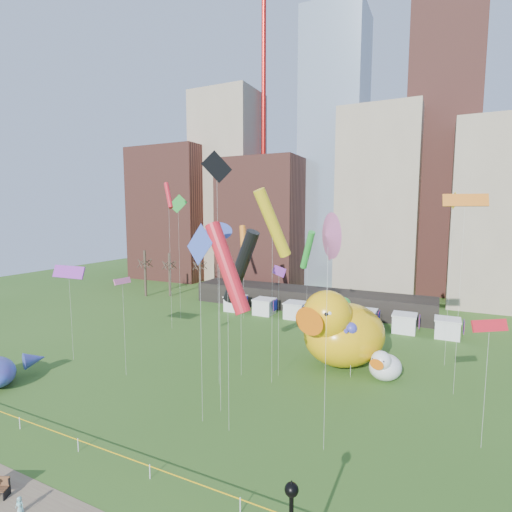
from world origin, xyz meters
The scene contains 30 objects.
ground centered at (0.00, 0.00, 0.00)m, with size 160.00×160.00×0.00m, color #30581B.
skyline centered at (2.25, 61.06, 21.44)m, with size 101.00×23.00×68.00m.
crane_left centered at (-21.11, 64.00, 46.90)m, with size 23.00×1.00×76.00m.
pavilion centered at (-4.00, 42.00, 1.60)m, with size 38.00×6.00×3.20m, color black.
vendor_tents centered at (1.02, 36.00, 1.11)m, with size 33.24×2.80×2.40m.
bare_trees centered at (-30.17, 40.54, 4.01)m, with size 8.44×6.44×8.50m.
caution_tape centered at (0.00, 0.00, 0.68)m, with size 50.00×0.06×0.90m.
big_duck centered at (6.07, 21.45, 3.70)m, with size 10.62×11.56×8.06m.
small_duck centered at (10.59, 19.82, 1.40)m, with size 3.65×4.28×3.04m.
seahorse_green centered at (5.61, 24.72, 4.50)m, with size 1.53×1.93×6.39m.
seahorse_purple centered at (7.62, 19.12, 3.89)m, with size 1.49×1.69×5.34m.
toddler centered at (-4.31, -4.97, 0.47)m, with size 0.31×0.23×0.91m, color white.
kite_0 centered at (1.68, 6.41, 11.78)m, with size 3.86×1.77×14.95m.
kite_1 centered at (2.37, 29.93, 10.61)m, with size 1.09×1.91×11.63m.
kite_2 centered at (-2.85, 12.55, 18.98)m, with size 1.92×2.02×20.77m.
kite_3 centered at (-0.13, 29.41, 10.85)m, with size 2.67×2.64×13.33m.
kite_4 centered at (1.39, 14.80, 14.58)m, with size 3.10×3.47×17.67m.
kite_5 centered at (-0.68, 6.55, 13.11)m, with size 2.84×1.03×14.77m.
kite_6 centered at (-10.69, 32.43, 11.11)m, with size 2.38×2.95×13.64m.
kite_7 centered at (1.33, 16.50, 10.07)m, with size 2.11×2.16×10.52m.
kite_8 centered at (-17.23, 24.13, 17.62)m, with size 2.03×1.54×19.37m.
kite_9 centered at (-11.81, 10.22, 9.08)m, with size 0.50×1.80×9.45m.
kite_10 centered at (-1.88, 15.04, 10.50)m, with size 4.38×2.26×14.08m.
kite_11 centered at (-18.99, 28.42, 16.35)m, with size 2.38×1.21×18.00m.
kite_12 centered at (15.69, 26.21, 15.90)m, with size 0.75×1.58×17.50m.
kite_13 centered at (-0.24, 8.46, 14.06)m, with size 1.25×0.80×14.82m.
kite_14 centered at (16.34, 19.58, 16.44)m, with size 3.42×1.08×17.04m.
kite_15 centered at (-19.70, 10.74, 9.39)m, with size 4.17×0.75×10.03m.
kite_16 centered at (17.80, 11.87, 8.32)m, with size 2.24×1.72×8.74m.
kite_17 centered at (8.42, 7.16, 14.12)m, with size 1.77×2.66×15.57m.
Camera 1 is at (14.67, -16.15, 15.63)m, focal length 27.00 mm.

